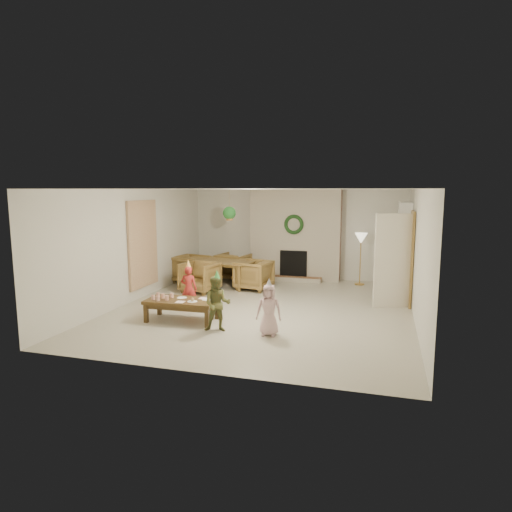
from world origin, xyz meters
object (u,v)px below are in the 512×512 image
(dining_chair_right, at_px, (254,275))
(child_pink, at_px, (269,310))
(dining_chair_far, at_px, (233,267))
(coffee_table_top, at_px, (182,301))
(dining_chair_left, at_px, (191,269))
(dining_table, at_px, (218,273))
(dining_chair_near, at_px, (200,277))
(child_red, at_px, (189,289))
(child_plaid, at_px, (217,304))

(dining_chair_right, relative_size, child_pink, 0.91)
(dining_chair_far, bearing_deg, coffee_table_top, 105.08)
(dining_chair_left, distance_m, coffee_table_top, 3.57)
(dining_table, relative_size, dining_chair_left, 2.34)
(dining_chair_right, bearing_deg, child_pink, 30.89)
(dining_table, relative_size, dining_chair_near, 2.34)
(coffee_table_top, xyz_separation_m, child_red, (-0.16, 0.67, 0.09))
(coffee_table_top, xyz_separation_m, child_plaid, (0.88, -0.40, 0.11))
(child_plaid, bearing_deg, dining_table, 96.83)
(dining_chair_far, xyz_separation_m, coffee_table_top, (0.34, -4.00, 0.01))
(dining_chair_right, distance_m, coffee_table_top, 3.03)
(coffee_table_top, height_order, child_pink, child_pink)
(child_red, height_order, child_plaid, child_plaid)
(dining_chair_near, relative_size, child_plaid, 0.83)
(dining_chair_right, bearing_deg, dining_chair_near, -51.34)
(child_red, bearing_deg, child_pink, 148.14)
(dining_chair_near, bearing_deg, dining_chair_far, 90.00)
(dining_chair_right, height_order, child_red, child_red)
(dining_chair_far, height_order, child_pink, child_pink)
(dining_chair_near, relative_size, dining_chair_right, 1.00)
(child_plaid, relative_size, child_pink, 1.10)
(dining_chair_near, relative_size, child_red, 0.87)
(dining_table, distance_m, dining_chair_left, 0.84)
(coffee_table_top, bearing_deg, child_pink, -13.09)
(dining_chair_near, bearing_deg, dining_chair_left, 135.00)
(coffee_table_top, distance_m, child_red, 0.70)
(dining_chair_right, height_order, child_plaid, child_plaid)
(dining_chair_left, bearing_deg, dining_table, -90.00)
(dining_chair_near, relative_size, child_pink, 0.91)
(dining_table, relative_size, dining_chair_right, 2.34)
(child_red, xyz_separation_m, child_plaid, (1.04, -1.07, 0.02))
(dining_chair_right, xyz_separation_m, child_plaid, (0.33, -3.38, 0.12))
(dining_chair_right, bearing_deg, child_plaid, 15.84)
(dining_chair_near, bearing_deg, child_plaid, -50.79)
(dining_chair_right, bearing_deg, dining_chair_far, -128.66)
(dining_chair_near, distance_m, child_pink, 3.65)
(coffee_table_top, bearing_deg, dining_chair_near, 103.67)
(dining_chair_right, xyz_separation_m, child_red, (-0.71, -2.31, 0.10))
(coffee_table_top, distance_m, child_pink, 1.85)
(dining_chair_left, xyz_separation_m, child_plaid, (2.19, -3.72, 0.12))
(dining_chair_left, distance_m, child_plaid, 4.32)
(dining_chair_left, bearing_deg, dining_chair_near, -135.00)
(dining_chair_near, height_order, dining_chair_right, same)
(child_red, height_order, child_pink, child_red)
(dining_chair_near, xyz_separation_m, child_pink, (2.45, -2.71, 0.08))
(dining_chair_left, bearing_deg, child_red, -146.14)
(dining_chair_right, relative_size, child_red, 0.87)
(child_red, bearing_deg, dining_chair_far, -90.94)
(dining_chair_left, bearing_deg, dining_chair_far, -45.00)
(coffee_table_top, height_order, child_red, child_red)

